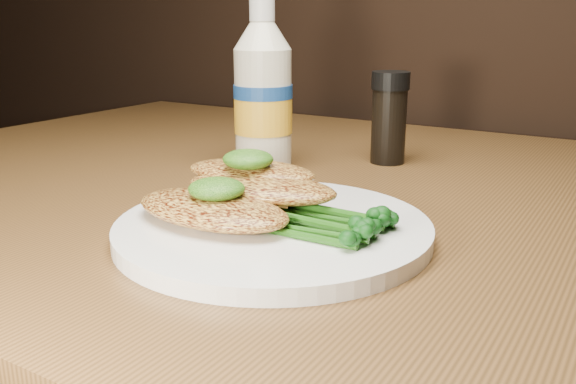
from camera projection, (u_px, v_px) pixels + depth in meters
The scene contains 9 objects.
plate at pixel (273, 229), 0.51m from camera, with size 0.26×0.26×0.01m, color white.
chicken_front at pixel (212, 209), 0.50m from camera, with size 0.14×0.08×0.02m, color gold.
chicken_mid at pixel (261, 188), 0.53m from camera, with size 0.14×0.07×0.02m, color gold.
chicken_back at pixel (251, 172), 0.56m from camera, with size 0.12×0.06×0.02m, color gold.
pesto_front at pixel (217, 189), 0.50m from camera, with size 0.05×0.04×0.02m, color #0A3407.
pesto_back at pixel (248, 159), 0.54m from camera, with size 0.04×0.04×0.02m, color #0A3407.
broccolini_bundle at pixel (319, 217), 0.49m from camera, with size 0.13×0.10×0.02m, color #1E5312, non-canonical shape.
mayo_bottle at pixel (263, 86), 0.71m from camera, with size 0.07×0.07×0.19m, color beige, non-canonical shape.
pepper_grinder at pixel (389, 118), 0.75m from camera, with size 0.05×0.05×0.11m, color black, non-canonical shape.
Camera 1 is at (0.30, 0.48, 0.93)m, focal length 38.78 mm.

